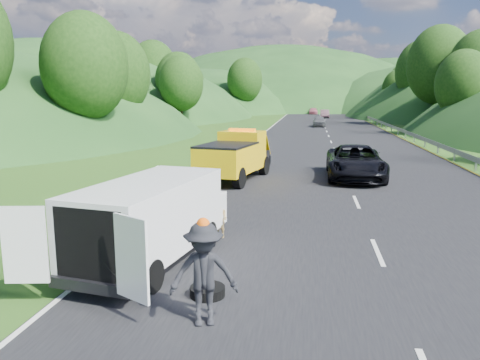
% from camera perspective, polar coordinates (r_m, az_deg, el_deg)
% --- Properties ---
extents(ground, '(320.00, 320.00, 0.00)m').
position_cam_1_polar(ground, '(14.99, 3.88, -5.79)').
color(ground, '#38661E').
rests_on(ground, ground).
extents(road_surface, '(14.00, 200.00, 0.02)m').
position_cam_1_polar(road_surface, '(54.54, 10.53, 5.82)').
color(road_surface, black).
rests_on(road_surface, ground).
extents(guardrail, '(0.06, 140.00, 1.52)m').
position_cam_1_polar(guardrail, '(67.61, 16.42, 6.41)').
color(guardrail, gray).
rests_on(guardrail, ground).
extents(tree_line_left, '(14.00, 140.00, 14.00)m').
position_cam_1_polar(tree_line_left, '(77.14, -6.66, 7.20)').
color(tree_line_left, '#2B5017').
rests_on(tree_line_left, ground).
extents(tree_line_right, '(14.00, 140.00, 14.00)m').
position_cam_1_polar(tree_line_right, '(77.61, 25.05, 6.32)').
color(tree_line_right, '#2B5017').
rests_on(tree_line_right, ground).
extents(hills_backdrop, '(201.00, 288.60, 44.00)m').
position_cam_1_polar(hills_backdrop, '(149.21, 10.72, 8.59)').
color(hills_backdrop, '#2D5B23').
rests_on(hills_backdrop, ground).
extents(tow_truck, '(3.15, 6.04, 2.47)m').
position_cam_1_polar(tow_truck, '(22.98, -0.61, 2.97)').
color(tow_truck, black).
rests_on(tow_truck, ground).
extents(white_van, '(3.54, 6.27, 2.11)m').
position_cam_1_polar(white_van, '(11.79, -10.63, -4.42)').
color(white_van, black).
rests_on(white_van, ground).
extents(woman, '(0.52, 0.69, 1.81)m').
position_cam_1_polar(woman, '(16.22, -9.43, -4.66)').
color(woman, white).
rests_on(woman, ground).
extents(child, '(0.68, 0.63, 1.11)m').
position_cam_1_polar(child, '(13.91, -2.50, -7.06)').
color(child, tan).
rests_on(child, ground).
extents(worker, '(1.38, 0.99, 1.92)m').
position_cam_1_polar(worker, '(9.01, -4.34, -17.19)').
color(worker, black).
rests_on(worker, ground).
extents(suitcase, '(0.44, 0.34, 0.63)m').
position_cam_1_polar(suitcase, '(15.79, -11.65, -3.95)').
color(suitcase, '#69654E').
rests_on(suitcase, ground).
extents(spare_tire, '(0.74, 0.74, 0.20)m').
position_cam_1_polar(spare_tire, '(10.10, -3.98, -14.00)').
color(spare_tire, black).
rests_on(spare_tire, ground).
extents(passing_suv, '(2.81, 5.97, 1.65)m').
position_cam_1_polar(passing_suv, '(24.21, 13.79, 0.16)').
color(passing_suv, black).
rests_on(passing_suv, ground).
extents(dist_car_a, '(1.63, 4.05, 1.38)m').
position_cam_1_polar(dist_car_a, '(62.94, 9.65, 6.43)').
color(dist_car_a, '#4A4B4F').
rests_on(dist_car_a, ground).
extents(dist_car_b, '(1.55, 4.43, 1.46)m').
position_cam_1_polar(dist_car_b, '(87.57, 10.28, 7.47)').
color(dist_car_b, brown).
rests_on(dist_car_b, ground).
extents(dist_car_c, '(1.85, 4.54, 1.32)m').
position_cam_1_polar(dist_car_c, '(102.84, 8.92, 7.92)').
color(dist_car_c, '#A75363').
rests_on(dist_car_c, ground).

